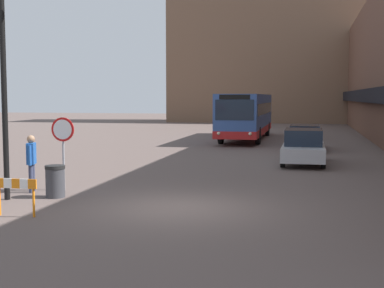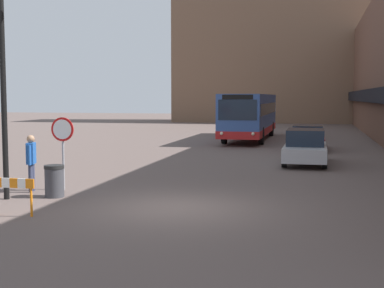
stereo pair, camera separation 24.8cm
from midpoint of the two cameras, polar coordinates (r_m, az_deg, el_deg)
ground_plane at (r=14.39m, az=-2.14°, el=-6.80°), size 160.00×160.00×0.00m
building_backdrop_far at (r=65.07m, az=9.35°, el=10.30°), size 26.00×8.00×18.03m
city_bus at (r=37.46m, az=5.64°, el=3.12°), size 2.63×12.43×3.14m
parked_car_front at (r=24.12m, az=11.51°, el=-0.28°), size 1.85×4.50×1.54m
parked_car_middle at (r=30.73m, az=11.70°, el=0.71°), size 1.88×4.39×1.37m
stop_sign at (r=17.34m, az=-14.00°, el=0.68°), size 0.76×0.08×2.32m
street_lamp at (r=16.05m, az=-19.08°, el=8.66°), size 1.46×0.36×6.55m
pedestrian at (r=17.33m, az=-17.15°, el=-1.43°), size 0.35×0.55×1.78m
trash_bin at (r=16.29m, az=-14.81°, el=-3.86°), size 0.59×0.59×0.95m
construction_barricade at (r=13.99m, az=-18.73°, el=-4.63°), size 1.10×0.06×0.94m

